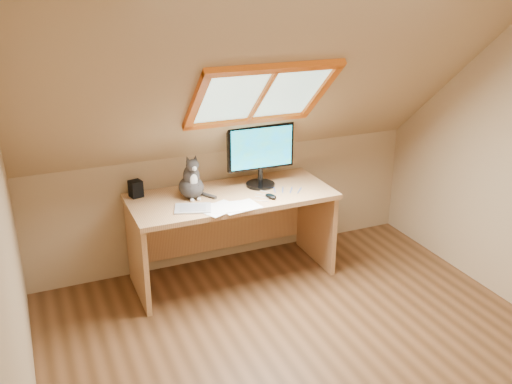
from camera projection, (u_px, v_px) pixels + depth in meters
ground at (324, 369)px, 3.75m from camera, size 3.50×3.50×0.00m
room_shell at (343, 168)px, 3.14m from camera, size 3.52×3.52×2.41m
desk at (229, 217)px, 4.75m from camera, size 1.65×0.72×0.75m
monitor at (261, 151)px, 4.67m from camera, size 0.57×0.24×0.53m
cat at (191, 182)px, 4.50m from camera, size 0.20×0.24×0.36m
desk_speaker at (136, 189)px, 4.54m from camera, size 0.11×0.11×0.13m
graphics_tablet at (193, 208)px, 4.32m from camera, size 0.32×0.27×0.01m
mouse at (271, 196)px, 4.52m from camera, size 0.10×0.13×0.03m
papers at (232, 207)px, 4.35m from camera, size 0.35×0.30×0.01m
cables at (278, 192)px, 4.64m from camera, size 0.51×0.26×0.01m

